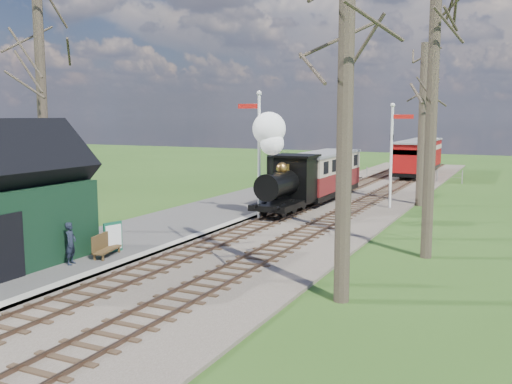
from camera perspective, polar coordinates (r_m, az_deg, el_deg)
distant_hills at (r=76.63m, az=17.59°, el=-8.82°), size 114.40×48.00×22.02m
ballast_bed at (r=32.48m, az=8.03°, el=-1.29°), size 8.00×60.00×0.10m
track_near at (r=32.88m, az=5.87°, el=-1.05°), size 1.60×60.00×0.15m
track_far at (r=32.11m, az=10.25°, el=-1.35°), size 1.60×60.00×0.15m
platform at (r=27.27m, az=-6.83°, el=-2.87°), size 5.00×44.00×0.20m
coping_strip at (r=26.13m, az=-2.56°, el=-3.28°), size 0.40×44.00×0.21m
semaphore_near at (r=27.28m, az=0.18°, el=4.64°), size 1.22×0.24×6.22m
semaphore_far at (r=31.36m, az=13.52°, el=4.33°), size 1.22×0.24×5.72m
bare_trees at (r=21.02m, az=-1.54°, el=8.07°), size 15.51×22.39×12.00m
fence_line at (r=46.09m, az=12.11°, el=1.87°), size 12.60×0.08×1.00m
locomotive at (r=28.38m, az=2.80°, el=2.07°), size 2.01×4.69×5.03m
coach at (r=34.09m, az=6.76°, el=1.91°), size 2.35×8.05×2.47m
red_carriage_a at (r=47.26m, az=15.37°, el=3.26°), size 2.31×5.72×2.43m
red_carriage_b at (r=52.67m, az=16.44°, el=3.64°), size 2.31×5.72×2.43m
sign_board at (r=21.08m, az=-14.11°, el=-4.39°), size 0.29×0.73×1.08m
bench at (r=20.56m, az=-14.93°, el=-5.19°), size 0.71×1.47×0.81m
person at (r=19.70m, az=-18.05°, el=-4.91°), size 0.49×0.59×1.40m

